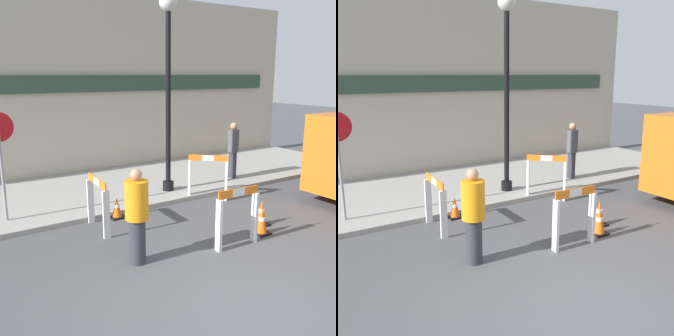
% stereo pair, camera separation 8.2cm
% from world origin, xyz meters
% --- Properties ---
extents(ground_plane, '(60.00, 60.00, 0.00)m').
position_xyz_m(ground_plane, '(0.00, 0.00, 0.00)').
color(ground_plane, '#4C4C4F').
extents(sidewalk_slab, '(18.00, 3.94, 0.11)m').
position_xyz_m(sidewalk_slab, '(0.00, 6.47, 0.05)').
color(sidewalk_slab, '#9E9B93').
rests_on(sidewalk_slab, ground_plane).
extents(storefront_facade, '(18.00, 0.22, 5.50)m').
position_xyz_m(storefront_facade, '(0.00, 8.51, 2.75)').
color(storefront_facade, '#BCB29E').
rests_on(storefront_facade, ground_plane).
extents(streetlamp_post, '(0.44, 0.44, 4.85)m').
position_xyz_m(streetlamp_post, '(1.78, 5.27, 3.24)').
color(streetlamp_post, black).
rests_on(streetlamp_post, sidewalk_slab).
extents(stop_sign, '(0.60, 0.07, 2.26)m').
position_xyz_m(stop_sign, '(-2.24, 5.25, 1.62)').
color(stop_sign, gray).
rests_on(stop_sign, sidewalk_slab).
extents(barricade_0, '(0.81, 0.76, 1.14)m').
position_xyz_m(barricade_0, '(2.36, 4.35, 0.63)').
color(barricade_0, white).
rests_on(barricade_0, ground_plane).
extents(barricade_1, '(0.19, 1.00, 1.10)m').
position_xyz_m(barricade_1, '(-0.73, 3.97, 0.61)').
color(barricade_1, white).
rests_on(barricade_1, ground_plane).
extents(barricade_2, '(0.89, 0.17, 1.11)m').
position_xyz_m(barricade_2, '(1.10, 1.88, 0.60)').
color(barricade_2, white).
rests_on(barricade_2, ground_plane).
extents(traffic_cone_0, '(0.30, 0.30, 0.54)m').
position_xyz_m(traffic_cone_0, '(1.90, 2.04, 0.26)').
color(traffic_cone_0, black).
rests_on(traffic_cone_0, ground_plane).
extents(traffic_cone_1, '(0.30, 0.30, 0.55)m').
position_xyz_m(traffic_cone_1, '(2.24, 2.38, 0.26)').
color(traffic_cone_1, black).
rests_on(traffic_cone_1, ground_plane).
extents(traffic_cone_2, '(0.30, 0.30, 0.47)m').
position_xyz_m(traffic_cone_2, '(-0.11, 4.40, 0.22)').
color(traffic_cone_2, black).
rests_on(traffic_cone_2, ground_plane).
extents(person_worker, '(0.54, 0.54, 1.62)m').
position_xyz_m(person_worker, '(-0.74, 2.29, 0.86)').
color(person_worker, '#33333D').
rests_on(person_worker, ground_plane).
extents(person_pedestrian, '(0.39, 0.39, 1.62)m').
position_xyz_m(person_pedestrian, '(4.07, 5.34, 0.98)').
color(person_pedestrian, '#33333D').
rests_on(person_pedestrian, sidewalk_slab).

